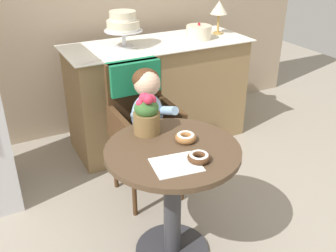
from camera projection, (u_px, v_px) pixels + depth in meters
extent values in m
plane|color=gray|center=(172.00, 251.00, 2.35)|extent=(8.00, 8.00, 0.00)
cylinder|color=#4C3826|center=(173.00, 151.00, 2.03)|extent=(0.72, 0.72, 0.03)
cylinder|color=#333338|center=(172.00, 205.00, 2.20)|extent=(0.10, 0.10, 0.69)
cylinder|color=#333338|center=(172.00, 249.00, 2.35)|extent=(0.44, 0.44, 0.02)
cube|color=#472D19|center=(147.00, 137.00, 2.65)|extent=(0.42, 0.42, 0.04)
cube|color=#472D19|center=(134.00, 93.00, 2.69)|extent=(0.40, 0.04, 0.46)
cube|color=#472D19|center=(120.00, 128.00, 2.52)|extent=(0.04, 0.38, 0.18)
cube|color=#472D19|center=(171.00, 116.00, 2.68)|extent=(0.04, 0.38, 0.18)
cube|color=#197247|center=(134.00, 77.00, 2.63)|extent=(0.36, 0.11, 0.22)
cylinder|color=#472D19|center=(134.00, 187.00, 2.55)|extent=(0.03, 0.03, 0.45)
cylinder|color=#472D19|center=(182.00, 173.00, 2.70)|extent=(0.03, 0.03, 0.45)
cylinder|color=#472D19|center=(115.00, 161.00, 2.83)|extent=(0.03, 0.03, 0.45)
cylinder|color=#472D19|center=(159.00, 150.00, 2.98)|extent=(0.03, 0.03, 0.45)
ellipsoid|color=#8CADCC|center=(147.00, 115.00, 2.56)|extent=(0.22, 0.16, 0.30)
sphere|color=#E0B293|center=(147.00, 83.00, 2.45)|extent=(0.17, 0.17, 0.17)
ellipsoid|color=#4C2D19|center=(146.00, 79.00, 2.45)|extent=(0.17, 0.17, 0.14)
cylinder|color=#8CADCC|center=(139.00, 116.00, 2.43)|extent=(0.08, 0.23, 0.13)
sphere|color=#E0B293|center=(146.00, 131.00, 2.40)|extent=(0.06, 0.06, 0.06)
cylinder|color=#8CADCC|center=(166.00, 110.00, 2.50)|extent=(0.08, 0.23, 0.13)
sphere|color=#E0B293|center=(170.00, 125.00, 2.47)|extent=(0.06, 0.06, 0.06)
cylinder|color=#3F4760|center=(145.00, 137.00, 2.52)|extent=(0.09, 0.22, 0.09)
cylinder|color=#3F4760|center=(153.00, 167.00, 2.51)|extent=(0.08, 0.08, 0.26)
cylinder|color=#3F4760|center=(160.00, 133.00, 2.57)|extent=(0.09, 0.22, 0.09)
cylinder|color=#3F4760|center=(168.00, 163.00, 2.56)|extent=(0.08, 0.08, 0.26)
cube|color=white|center=(176.00, 165.00, 1.88)|extent=(0.25, 0.22, 0.00)
torus|color=#936033|center=(186.00, 138.00, 2.08)|extent=(0.12, 0.12, 0.04)
torus|color=white|center=(186.00, 136.00, 2.08)|extent=(0.10, 0.10, 0.02)
torus|color=#4C2D19|center=(199.00, 157.00, 1.91)|extent=(0.11, 0.11, 0.04)
torus|color=white|center=(199.00, 156.00, 1.90)|extent=(0.10, 0.10, 0.02)
cylinder|color=brown|center=(147.00, 123.00, 2.15)|extent=(0.15, 0.15, 0.12)
ellipsoid|color=#38662D|center=(146.00, 108.00, 2.11)|extent=(0.14, 0.13, 0.10)
sphere|color=#D82D4C|center=(150.00, 100.00, 2.11)|extent=(0.07, 0.07, 0.07)
sphere|color=#D82D4C|center=(144.00, 98.00, 2.13)|extent=(0.06, 0.06, 0.06)
sphere|color=#D82D4C|center=(140.00, 103.00, 2.08)|extent=(0.04, 0.04, 0.04)
sphere|color=#D82D4C|center=(148.00, 99.00, 2.05)|extent=(0.06, 0.06, 0.06)
cube|color=#93754C|center=(158.00, 93.00, 3.40)|extent=(1.50, 0.56, 0.90)
cube|color=white|center=(158.00, 43.00, 3.20)|extent=(1.56, 0.62, 0.01)
cylinder|color=silver|center=(124.00, 47.00, 3.07)|extent=(0.16, 0.16, 0.01)
cylinder|color=silver|center=(124.00, 39.00, 3.04)|extent=(0.03, 0.03, 0.12)
cylinder|color=silver|center=(123.00, 30.00, 3.01)|extent=(0.30, 0.30, 0.01)
cylinder|color=beige|center=(123.00, 25.00, 2.99)|extent=(0.26, 0.25, 0.08)
cylinder|color=white|center=(123.00, 28.00, 3.01)|extent=(0.26, 0.26, 0.01)
cylinder|color=beige|center=(123.00, 16.00, 2.96)|extent=(0.20, 0.20, 0.07)
cylinder|color=white|center=(123.00, 19.00, 2.97)|extent=(0.21, 0.21, 0.01)
cylinder|color=beige|center=(199.00, 32.00, 3.28)|extent=(0.21, 0.21, 0.11)
sphere|color=red|center=(199.00, 24.00, 3.25)|extent=(0.02, 0.02, 0.02)
cylinder|color=#B28C47|center=(218.00, 33.00, 3.46)|extent=(0.09, 0.09, 0.01)
cylinder|color=#B28C47|center=(218.00, 23.00, 3.42)|extent=(0.02, 0.02, 0.16)
cone|color=beige|center=(219.00, 7.00, 3.36)|extent=(0.15, 0.15, 0.11)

